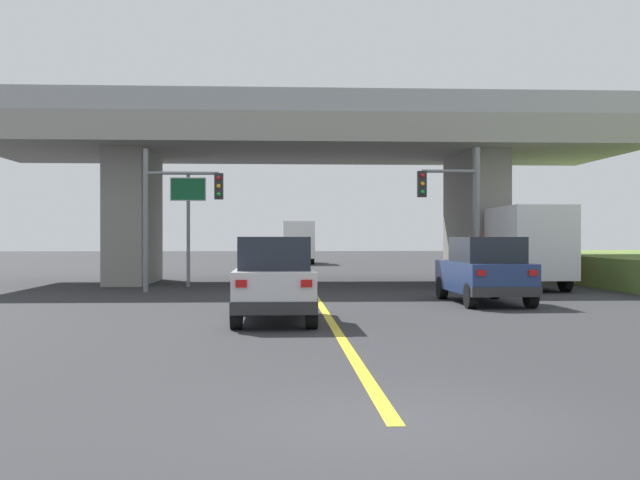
# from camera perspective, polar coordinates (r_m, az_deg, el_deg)

# --- Properties ---
(ground) EXTENTS (160.00, 160.00, 0.00)m
(ground) POSITION_cam_1_polar(r_m,az_deg,el_deg) (35.06, -0.99, -3.09)
(ground) COLOR #2B2B2D
(overpass_bridge) EXTENTS (28.17, 9.70, 7.78)m
(overpass_bridge) POSITION_cam_1_polar(r_m,az_deg,el_deg) (35.17, -0.99, 5.83)
(overpass_bridge) COLOR gray
(overpass_bridge) RESTS_ON ground
(lane_divider_stripe) EXTENTS (0.20, 24.05, 0.01)m
(lane_divider_stripe) POSITION_cam_1_polar(r_m,az_deg,el_deg) (20.42, 0.49, -5.44)
(lane_divider_stripe) COLOR yellow
(lane_divider_stripe) RESTS_ON ground
(suv_lead) EXTENTS (1.90, 4.41, 2.02)m
(suv_lead) POSITION_cam_1_polar(r_m,az_deg,el_deg) (18.74, -3.32, -2.86)
(suv_lead) COLOR silver
(suv_lead) RESTS_ON ground
(suv_crossing) EXTENTS (2.10, 4.67, 2.02)m
(suv_crossing) POSITION_cam_1_polar(r_m,az_deg,el_deg) (24.32, 11.84, -2.15)
(suv_crossing) COLOR navy
(suv_crossing) RESTS_ON ground
(box_truck) EXTENTS (2.33, 6.41, 3.18)m
(box_truck) POSITION_cam_1_polar(r_m,az_deg,el_deg) (31.77, 14.54, -0.46)
(box_truck) COLOR red
(box_truck) RESTS_ON ground
(traffic_signal_nearside) EXTENTS (2.32, 0.36, 5.33)m
(traffic_signal_nearside) POSITION_cam_1_polar(r_m,az_deg,el_deg) (29.45, 9.93, 2.62)
(traffic_signal_nearside) COLOR slate
(traffic_signal_nearside) RESTS_ON ground
(traffic_signal_farside) EXTENTS (2.92, 0.36, 5.26)m
(traffic_signal_farside) POSITION_cam_1_polar(r_m,az_deg,el_deg) (29.34, -10.62, 2.59)
(traffic_signal_farside) COLOR slate
(traffic_signal_farside) RESTS_ON ground
(highway_sign) EXTENTS (1.44, 0.17, 4.59)m
(highway_sign) POSITION_cam_1_polar(r_m,az_deg,el_deg) (32.27, -9.54, 2.54)
(highway_sign) COLOR slate
(highway_sign) RESTS_ON ground
(semi_truck_distant) EXTENTS (2.33, 6.46, 3.19)m
(semi_truck_distant) POSITION_cam_1_polar(r_m,az_deg,el_deg) (59.95, -1.60, -0.14)
(semi_truck_distant) COLOR red
(semi_truck_distant) RESTS_ON ground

